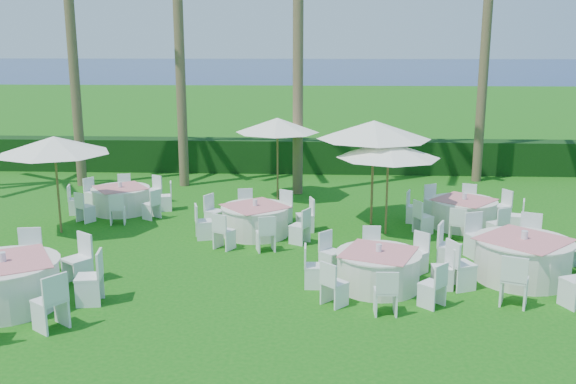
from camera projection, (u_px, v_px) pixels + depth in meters
The scene contains 16 objects.
ground at pixel (303, 297), 12.10m from camera, with size 120.00×120.00×0.00m, color #115D10.
hedge at pixel (312, 156), 23.63m from camera, with size 34.00×1.00×1.20m, color black.
ocean at pixel (320, 69), 111.26m from camera, with size 260.00×260.00×0.00m, color #072449.
banquet_table_a at pixel (5, 283), 11.59m from camera, with size 3.46×3.46×1.03m.
banquet_table_b at pixel (378, 269), 12.51m from camera, with size 2.90×2.90×0.89m.
banquet_table_c at pixel (523, 258), 12.94m from camera, with size 3.30×3.30×1.02m.
banquet_table_d at pixel (121, 199), 18.07m from camera, with size 2.84×2.84×0.87m.
banquet_table_e at pixel (255, 220), 15.92m from camera, with size 2.95×2.95×0.91m.
banquet_table_f at pixel (463, 213), 16.59m from camera, with size 2.91×2.91×0.90m.
umbrella_a at pixel (54, 145), 15.70m from camera, with size 2.72×2.72×2.45m.
umbrella_b at pixel (388, 150), 15.62m from camera, with size 2.54×2.54×2.35m.
umbrella_c at pixel (277, 125), 19.14m from camera, with size 2.51×2.51×2.49m.
umbrella_d at pixel (374, 130), 16.37m from camera, with size 2.93×2.93×2.75m.
palm_a at pixel (71, 30), 20.41m from camera, with size 4.29×4.34×9.18m.
palm_b at pixel (179, 31), 20.38m from camera, with size 4.40×4.17×9.12m.
palm_d at pixel (487, 28), 21.06m from camera, with size 4.13×4.40×9.37m.
Camera 1 is at (0.30, -11.32, 4.71)m, focal length 40.00 mm.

